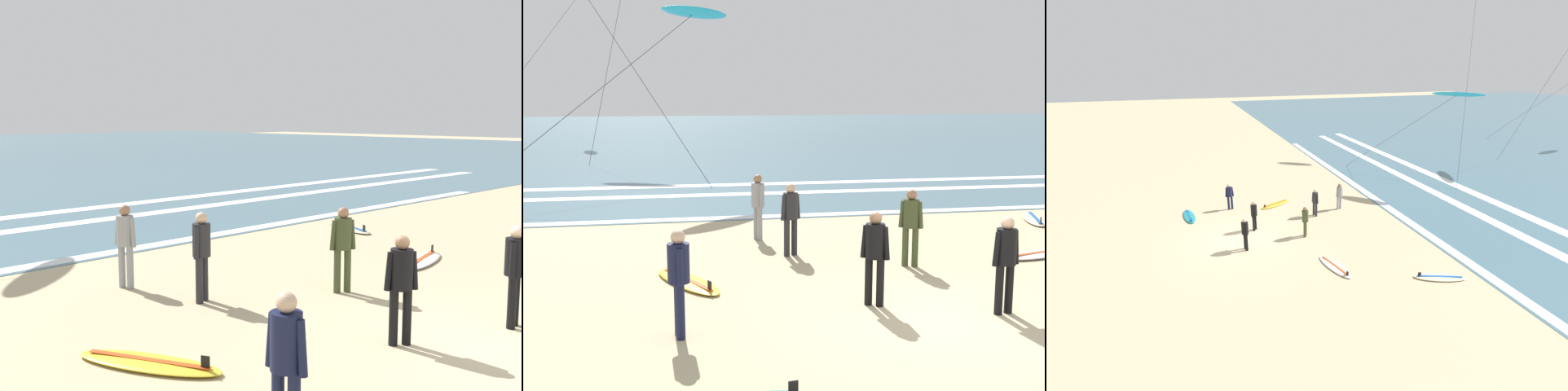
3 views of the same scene
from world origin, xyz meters
TOP-DOWN VIEW (x-y plane):
  - ground_plane at (0.00, 0.00)m, footprint 160.00×160.00m
  - ocean_surface at (0.00, 53.69)m, footprint 140.00×90.00m
  - wave_foam_shoreline at (-1.94, 9.09)m, footprint 36.86×0.50m
  - wave_foam_mid_break at (0.74, 13.46)m, footprint 48.57×0.72m
  - wave_foam_outer_break at (0.64, 15.89)m, footprint 49.76×0.78m
  - surfer_mid_group at (1.06, 0.09)m, footprint 0.52×0.32m
  - surfer_right_near at (-1.55, 4.49)m, footprint 0.50×0.32m
  - surfer_background_far at (-4.10, 0.05)m, footprint 0.32×0.51m
  - surfer_foreground_main at (-2.02, 6.20)m, footprint 0.32×0.51m
  - surfer_left_near at (0.68, 3.14)m, footprint 0.48×0.34m
  - surfer_left_far at (-0.86, 0.88)m, footprint 0.47×0.37m
  - surfboard_near_water at (3.85, 3.41)m, footprint 2.18×1.11m
  - surfboard_right_spare at (-3.87, 2.74)m, footprint 1.45×2.15m
  - surfboard_foreground_flat at (5.98, 7.10)m, footprint 1.34×2.17m
  - kite_cyan_high_left at (-2.96, 14.62)m, footprint 9.08×5.33m

SIDE VIEW (x-z plane):
  - ground_plane at x=0.00m, z-range 0.00..0.00m
  - ocean_surface at x=0.00m, z-range 0.00..0.01m
  - wave_foam_shoreline at x=-1.94m, z-range 0.01..0.02m
  - wave_foam_mid_break at x=0.74m, z-range 0.01..0.02m
  - wave_foam_outer_break at x=0.64m, z-range 0.01..0.02m
  - surfboard_near_water at x=3.85m, z-range -0.08..0.17m
  - surfboard_right_spare at x=-3.87m, z-range -0.08..0.17m
  - surfboard_foreground_flat at x=5.98m, z-range -0.08..0.17m
  - surfer_mid_group at x=1.06m, z-range 0.16..1.76m
  - surfer_right_near at x=-1.55m, z-range 0.16..1.76m
  - surfer_background_far at x=-4.10m, z-range 0.16..1.76m
  - surfer_foreground_main at x=-2.02m, z-range 0.16..1.76m
  - surfer_left_near at x=0.68m, z-range 0.16..1.76m
  - surfer_left_far at x=-0.86m, z-range 0.16..1.76m
  - kite_cyan_high_left at x=-2.96m, z-range 3.04..9.62m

